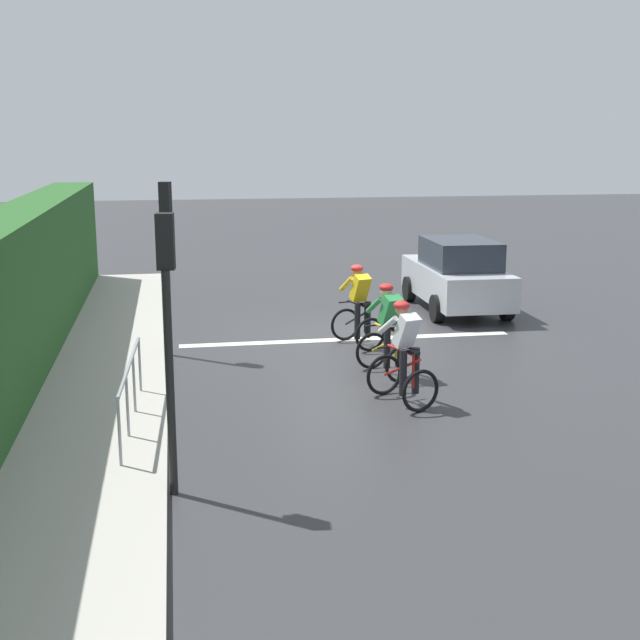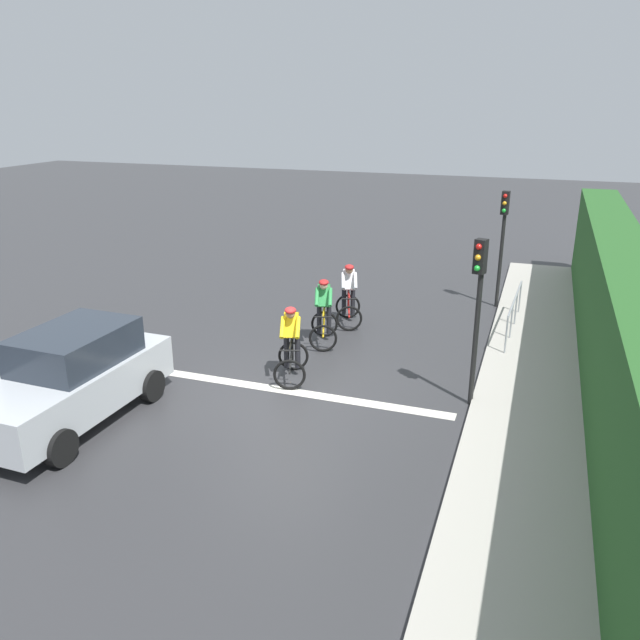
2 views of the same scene
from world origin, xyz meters
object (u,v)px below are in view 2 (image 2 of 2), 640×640
object	(u,v)px
traffic_light_near_crossing	(478,298)
pedestrian_railing_kerbside	(515,306)
cyclist_mid	(291,345)
traffic_light_far_junction	(503,231)
car_silver	(72,378)
cyclist_second	(324,313)
cyclist_lead	(349,295)

from	to	relation	value
traffic_light_near_crossing	pedestrian_railing_kerbside	bearing A→B (deg)	82.81
cyclist_mid	traffic_light_far_junction	size ratio (longest dim) A/B	0.50
cyclist_mid	car_silver	size ratio (longest dim) A/B	0.40
cyclist_second	traffic_light_near_crossing	distance (m)	4.63
cyclist_lead	car_silver	xyz separation A→B (m)	(-3.23, -6.87, 0.08)
cyclist_mid	car_silver	world-z (taller)	car_silver
car_silver	traffic_light_near_crossing	distance (m)	7.67
traffic_light_near_crossing	pedestrian_railing_kerbside	xyz separation A→B (m)	(0.55, 4.35, -1.45)
traffic_light_near_crossing	traffic_light_far_junction	size ratio (longest dim) A/B	1.00
cyclist_lead	cyclist_second	world-z (taller)	same
cyclist_mid	cyclist_lead	bearing A→B (deg)	88.30
cyclist_mid	pedestrian_railing_kerbside	world-z (taller)	cyclist_mid
cyclist_second	car_silver	xyz separation A→B (m)	(-3.08, -5.30, 0.08)
traffic_light_near_crossing	traffic_light_far_junction	xyz separation A→B (m)	(-0.04, 6.60, 0.00)
cyclist_lead	pedestrian_railing_kerbside	bearing A→B (deg)	7.65
cyclist_second	traffic_light_far_junction	world-z (taller)	traffic_light_far_junction
cyclist_second	car_silver	world-z (taller)	car_silver
cyclist_lead	cyclist_mid	distance (m)	3.80
traffic_light_near_crossing	traffic_light_far_junction	distance (m)	6.60
traffic_light_near_crossing	pedestrian_railing_kerbside	distance (m)	4.62
car_silver	traffic_light_far_junction	size ratio (longest dim) A/B	1.24
pedestrian_railing_kerbside	traffic_light_near_crossing	bearing A→B (deg)	-97.19
traffic_light_near_crossing	traffic_light_far_junction	bearing A→B (deg)	90.34
traffic_light_near_crossing	cyclist_mid	bearing A→B (deg)	-179.79
cyclist_lead	traffic_light_far_junction	distance (m)	4.80
cyclist_mid	traffic_light_near_crossing	bearing A→B (deg)	0.21
cyclist_mid	traffic_light_near_crossing	xyz separation A→B (m)	(3.76, 0.01, 1.43)
cyclist_second	cyclist_mid	world-z (taller)	same
cyclist_second	cyclist_lead	bearing A→B (deg)	84.47
cyclist_second	traffic_light_far_junction	distance (m)	5.96
cyclist_lead	cyclist_second	xyz separation A→B (m)	(-0.15, -1.57, 0.00)
cyclist_lead	traffic_light_near_crossing	xyz separation A→B (m)	(3.65, -3.79, 1.43)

